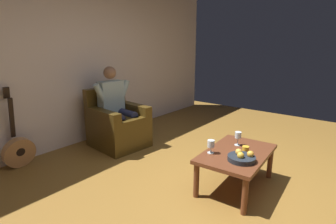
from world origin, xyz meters
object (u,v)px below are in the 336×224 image
guitar (19,150)px  wine_glass_near (211,144)px  armchair (117,126)px  wine_glass_far (238,136)px  fruit_bowl (242,157)px  person_seated (116,105)px  coffee_table (237,157)px  candle_jar (246,149)px

guitar → wine_glass_near: 2.48m
armchair → wine_glass_near: bearing=88.2°
wine_glass_far → fruit_bowl: (0.37, 0.21, -0.08)m
wine_glass_far → fruit_bowl: size_ratio=0.59×
person_seated → guitar: person_seated is taller
armchair → coffee_table: size_ratio=0.89×
fruit_bowl → guitar: bearing=-66.6°
candle_jar → wine_glass_near: bearing=-46.0°
fruit_bowl → candle_jar: (-0.24, -0.06, -0.00)m
person_seated → fruit_bowl: (0.20, 2.14, -0.21)m
guitar → fruit_bowl: bearing=113.4°
person_seated → guitar: bearing=-12.0°
armchair → fruit_bowl: (0.20, 2.13, 0.13)m
guitar → person_seated: bearing=162.5°
person_seated → wine_glass_far: 1.95m
person_seated → wine_glass_near: size_ratio=8.38×
armchair → candle_jar: size_ratio=12.00×
candle_jar → wine_glass_far: bearing=-129.5°
wine_glass_far → candle_jar: bearing=50.5°
wine_glass_near → wine_glass_far: wine_glass_far is taller
person_seated → guitar: size_ratio=1.17×
coffee_table → wine_glass_far: bearing=-157.1°
armchair → wine_glass_near: armchair is taller
wine_glass_near → person_seated: bearing=-97.4°
armchair → candle_jar: (-0.04, 2.07, 0.13)m
person_seated → wine_glass_far: person_seated is taller
armchair → fruit_bowl: armchair is taller
fruit_bowl → wine_glass_far: bearing=-150.2°
coffee_table → guitar: bearing=-62.1°
coffee_table → guitar: guitar is taller
coffee_table → guitar: 2.75m
coffee_table → wine_glass_far: size_ratio=6.12×
guitar → candle_jar: size_ratio=14.10×
wine_glass_near → fruit_bowl: size_ratio=0.53×
armchair → candle_jar: armchair is taller
armchair → person_seated: bearing=-90.0°
person_seated → fruit_bowl: 2.16m
guitar → wine_glass_far: (-1.47, 2.35, 0.30)m
armchair → wine_glass_far: armchair is taller
guitar → wine_glass_near: bearing=116.0°
coffee_table → wine_glass_far: wine_glass_far is taller
armchair → fruit_bowl: 2.15m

